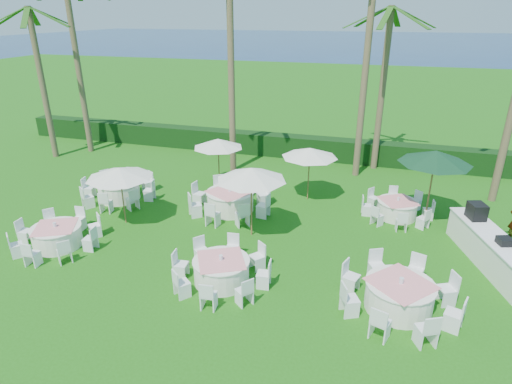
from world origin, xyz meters
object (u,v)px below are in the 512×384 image
banquet_table_d (119,190)px  banquet_table_a (57,236)px  banquet_table_c (399,295)px  umbrella_d (310,153)px  banquet_table_b (221,270)px  banquet_table_f (397,208)px  umbrella_green (436,157)px  umbrella_c (218,143)px  umbrella_a (119,173)px  banquet_table_e (230,200)px  umbrella_b (251,174)px  buffet_table (492,250)px

banquet_table_d → banquet_table_a: bearing=-86.6°
banquet_table_a → banquet_table_c: size_ratio=0.92×
banquet_table_a → umbrella_d: umbrella_d is taller
banquet_table_b → banquet_table_f: 8.09m
banquet_table_a → umbrella_green: bearing=25.0°
banquet_table_a → banquet_table_d: (-0.25, 4.22, 0.03)m
umbrella_c → umbrella_d: 4.24m
banquet_table_b → umbrella_a: size_ratio=1.22×
banquet_table_e → umbrella_c: bearing=120.9°
banquet_table_d → umbrella_c: bearing=34.3°
banquet_table_f → umbrella_b: 6.37m
umbrella_c → umbrella_green: umbrella_green is taller
banquet_table_d → umbrella_a: bearing=-51.9°
umbrella_d → umbrella_a: bearing=-146.1°
banquet_table_c → umbrella_a: umbrella_a is taller
banquet_table_b → banquet_table_e: banquet_table_e is taller
banquet_table_a → banquet_table_e: (4.86, 4.49, 0.06)m
banquet_table_b → umbrella_a: umbrella_a is taller
banquet_table_b → umbrella_d: (1.40, 6.97, 1.74)m
umbrella_a → banquet_table_f: bearing=19.3°
umbrella_a → umbrella_b: bearing=5.2°
banquet_table_d → buffet_table: bearing=-4.8°
banquet_table_f → umbrella_d: 4.23m
umbrella_c → umbrella_green: 9.16m
banquet_table_e → banquet_table_f: size_ratio=1.24×
umbrella_a → umbrella_c: 5.02m
umbrella_a → umbrella_d: size_ratio=1.04×
umbrella_a → buffet_table: (13.09, 0.73, -1.53)m
umbrella_a → umbrella_green: size_ratio=0.87×
banquet_table_a → umbrella_d: (7.73, 6.59, 1.75)m
banquet_table_d → banquet_table_f: bearing=7.9°
umbrella_a → umbrella_c: umbrella_c is taller
banquet_table_b → umbrella_d: size_ratio=1.27×
banquet_table_a → umbrella_green: (12.59, 5.87, 2.23)m
banquet_table_c → banquet_table_f: banquet_table_c is taller
banquet_table_e → banquet_table_f: banquet_table_e is taller
banquet_table_b → umbrella_b: size_ratio=1.15×
umbrella_a → banquet_table_a: bearing=-119.7°
banquet_table_a → buffet_table: bearing=11.8°
umbrella_b → umbrella_d: (1.40, 3.87, -0.27)m
umbrella_c → buffet_table: umbrella_c is taller
banquet_table_a → banquet_table_b: 6.33m
banquet_table_a → umbrella_c: 7.82m
umbrella_b → umbrella_c: bearing=125.0°
umbrella_a → buffet_table: 13.20m
umbrella_d → umbrella_green: (4.86, -0.72, 0.49)m
banquet_table_e → umbrella_a: bearing=-148.0°
banquet_table_d → umbrella_d: umbrella_d is taller
umbrella_c → banquet_table_c: bearing=-41.0°
banquet_table_f → buffet_table: (2.89, -2.85, 0.19)m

